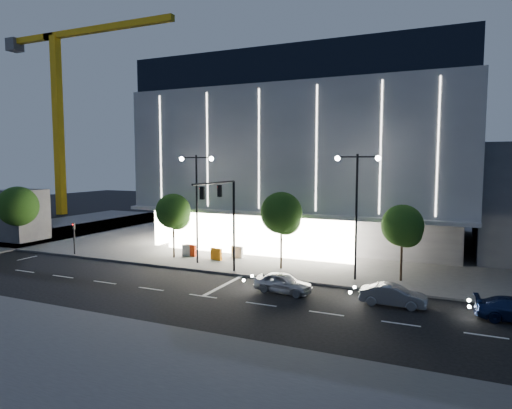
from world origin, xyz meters
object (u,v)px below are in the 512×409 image
object	(u,v)px
car_lead	(283,283)
barrier_a	(191,250)
traffic_mast	(225,209)
barrier_c	(216,254)
tree_mid	(282,215)
barrier_d	(237,252)
tree_left	(174,213)
street_lamp_east	(357,198)
tower_crane	(62,84)
barrier_b	(188,250)
tree_right	(403,228)
car_second	(393,295)
ped_signal_far	(74,235)
street_lamp_west	(197,193)

from	to	relation	value
car_lead	barrier_a	distance (m)	13.21
traffic_mast	barrier_c	xyz separation A→B (m)	(-3.12, 4.26, -4.38)
tree_mid	barrier_d	distance (m)	6.53
tree_left	barrier_d	world-z (taller)	tree_left
street_lamp_east	tree_left	size ratio (longest dim) A/B	1.57
traffic_mast	street_lamp_east	xyz separation A→B (m)	(9.00, 2.66, 0.93)
tower_crane	car_lead	world-z (taller)	tower_crane
tree_left	barrier_c	size ratio (longest dim) A/B	5.20
car_lead	barrier_b	bearing A→B (deg)	64.19
barrier_c	street_lamp_east	bearing A→B (deg)	5.88
tree_mid	tree_right	distance (m)	9.01
tree_right	car_second	size ratio (longest dim) A/B	1.45
ped_signal_far	street_lamp_east	bearing A→B (deg)	3.44
barrier_a	barrier_d	distance (m)	4.20
tree_left	barrier_d	bearing A→B (deg)	23.09
street_lamp_east	barrier_a	bearing A→B (deg)	171.99
tower_crane	tree_mid	bearing A→B (deg)	-25.02
tree_left	tree_mid	size ratio (longest dim) A/B	0.93
street_lamp_west	car_second	distance (m)	17.66
tree_left	barrier_b	distance (m)	3.62
barrier_a	barrier_d	size ratio (longest dim) A/B	1.00
street_lamp_west	tower_crane	distance (m)	46.19
tower_crane	barrier_d	world-z (taller)	tower_crane
tree_mid	barrier_a	distance (m)	9.79
traffic_mast	car_second	xyz separation A→B (m)	(12.20, -1.89, -4.40)
car_lead	car_second	world-z (taller)	car_lead
traffic_mast	tree_right	bearing A→B (deg)	17.02
tree_mid	barrier_b	size ratio (longest dim) A/B	5.59
traffic_mast	street_lamp_west	xyz separation A→B (m)	(-4.00, 2.66, 0.93)
tree_right	barrier_a	world-z (taller)	tree_right
street_lamp_west	car_lead	distance (m)	11.73
traffic_mast	ped_signal_far	bearing A→B (deg)	175.85
barrier_c	barrier_a	bearing A→B (deg)	-176.67
ped_signal_far	car_second	world-z (taller)	ped_signal_far
tree_mid	barrier_c	size ratio (longest dim) A/B	5.59
tower_crane	tree_left	distance (m)	43.96
street_lamp_east	traffic_mast	bearing A→B (deg)	-163.52
tree_left	tree_mid	xyz separation A→B (m)	(10.00, 0.00, 0.30)
street_lamp_east	barrier_d	size ratio (longest dim) A/B	8.18
barrier_c	ped_signal_far	bearing A→B (deg)	-153.06
traffic_mast	barrier_d	distance (m)	7.54
tower_crane	tree_mid	xyz separation A→B (m)	(44.95, -20.98, -16.17)
barrier_b	barrier_d	bearing A→B (deg)	-8.60
tree_mid	barrier_d	world-z (taller)	tree_mid
tower_crane	car_second	distance (m)	63.48
barrier_d	tree_mid	bearing A→B (deg)	-15.72
barrier_a	tower_crane	bearing A→B (deg)	162.35
tree_mid	barrier_d	bearing A→B (deg)	156.45
tree_left	tree_right	distance (m)	19.00
tower_crane	barrier_a	world-z (taller)	tower_crane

